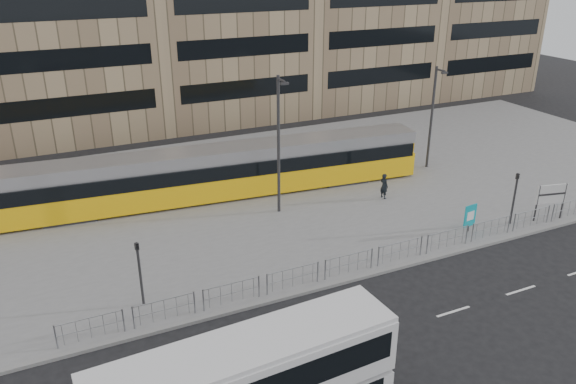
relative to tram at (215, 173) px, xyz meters
name	(u,v)px	position (x,y,z in m)	size (l,w,h in m)	color
ground	(366,278)	(3.54, -12.26, -1.77)	(120.00, 120.00, 0.00)	black
plaza	(269,190)	(3.54, -0.26, -1.70)	(64.00, 24.00, 0.15)	slate
kerb	(365,276)	(3.54, -12.21, -1.70)	(64.00, 0.25, 0.17)	gray
pedestrian_barrier	(396,247)	(5.54, -11.76, -0.79)	(32.07, 0.07, 1.10)	#93969C
road_markings	(435,317)	(4.54, -16.26, -1.77)	(62.00, 0.12, 0.01)	white
tram	(215,173)	(0.00, 0.00, 0.00)	(27.58, 5.09, 3.24)	yellow
station_sign	(551,196)	(16.51, -11.46, -0.10)	(1.88, 0.50, 2.20)	#2D2D30
ad_panel	(470,216)	(11.27, -10.70, -0.67)	(0.86, 0.16, 1.62)	#2D2D30
pedestrian	(384,186)	(9.58, -4.77, -0.80)	(0.60, 0.40, 1.65)	black
traffic_light_west	(139,266)	(-6.75, -10.17, 0.35)	(0.21, 0.24, 3.10)	#2D2D30
traffic_light_east	(515,192)	(14.14, -10.95, 0.35)	(0.23, 0.25, 3.10)	#2D2D30
lamp_post_west	(279,141)	(2.73, -3.82, 2.87)	(0.45, 1.04, 8.24)	#2D2D30
lamp_post_east	(433,113)	(15.65, -1.40, 2.40)	(0.45, 1.04, 7.31)	#2D2D30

